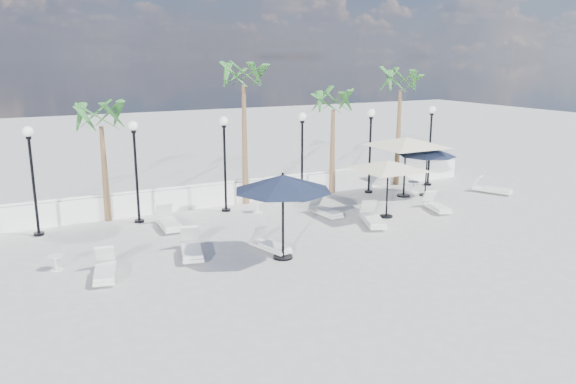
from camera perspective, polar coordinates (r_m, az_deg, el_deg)
name	(u,v)px	position (r m, az deg, el deg)	size (l,w,h in m)	color
ground	(302,262)	(17.30, 1.46, -7.08)	(100.00, 100.00, 0.00)	#979792
balustrade	(217,195)	(23.73, -7.19, -0.27)	(26.00, 0.30, 1.01)	white
lamppost_1	(32,166)	(21.04, -24.60, 2.46)	(0.36, 0.36, 3.84)	black
lamppost_2	(135,157)	(21.45, -15.25, 3.41)	(0.36, 0.36, 3.84)	black
lamppost_3	(225,150)	(22.41, -6.47, 4.22)	(0.36, 0.36, 3.84)	black
lamppost_4	(302,144)	(23.85, 1.45, 4.86)	(0.36, 0.36, 3.84)	black
lamppost_5	(370,139)	(25.68, 8.36, 5.35)	(0.36, 0.36, 3.84)	black
lamppost_6	(431,134)	(27.84, 14.29, 5.70)	(0.36, 0.36, 3.84)	black
palm_1	(101,122)	(21.89, -18.48, 6.72)	(2.60, 2.60, 4.70)	brown
palm_2	(244,82)	(23.32, -4.54, 11.11)	(2.60, 2.60, 6.10)	brown
palm_3	(333,106)	(25.36, 4.62, 8.66)	(2.60, 2.60, 4.90)	brown
palm_4	(401,87)	(27.42, 11.37, 10.44)	(2.60, 2.60, 5.70)	brown
lounger_1	(191,249)	(17.95, -9.79, -5.69)	(1.06, 2.01, 0.72)	beige
lounger_2	(105,270)	(16.85, -18.12, -7.55)	(0.91, 1.84, 0.66)	beige
lounger_3	(169,222)	(20.94, -12.04, -2.98)	(0.72, 1.95, 0.72)	beige
lounger_4	(325,211)	(22.12, 3.80, -1.89)	(0.70, 1.74, 0.64)	beige
lounger_5	(270,245)	(18.17, -1.84, -5.37)	(0.92, 1.70, 0.61)	beige
lounger_6	(436,206)	(23.58, 14.81, -1.36)	(0.94, 1.76, 0.63)	beige
lounger_7	(373,219)	(21.12, 8.60, -2.70)	(1.25, 1.99, 0.71)	beige
lounger_8	(492,189)	(27.39, 20.02, 0.34)	(1.24, 1.81, 0.65)	beige
side_table_0	(56,261)	(17.92, -22.52, -6.52)	(0.45, 0.45, 0.44)	beige
side_table_1	(258,206)	(22.55, -3.09, -1.41)	(0.48, 0.48, 0.46)	beige
side_table_2	(413,186)	(26.56, 12.62, 0.62)	(0.52, 0.52, 0.50)	beige
parasol_navy_mid	(283,183)	(16.91, -0.53, 0.90)	(3.04, 3.04, 2.72)	black
parasol_navy_right	(427,151)	(25.70, 13.99, 4.02)	(2.56, 2.56, 2.30)	black
parasol_cream_sq_a	(406,137)	(25.24, 11.93, 5.44)	(5.85, 5.85, 2.87)	black
parasol_cream_sq_b	(388,161)	(21.78, 10.17, 3.14)	(4.83, 4.83, 2.42)	black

